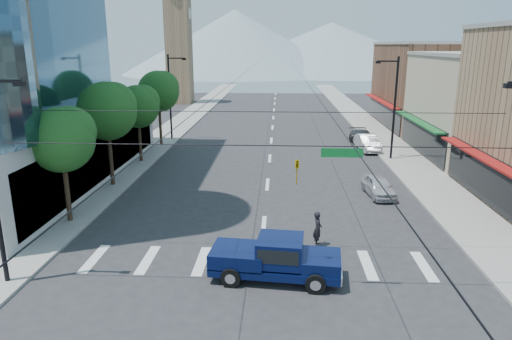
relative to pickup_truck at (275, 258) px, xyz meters
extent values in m
plane|color=#28282B|center=(-0.68, -0.01, -1.01)|extent=(160.00, 160.00, 0.00)
cube|color=gray|center=(-12.68, 39.99, -0.93)|extent=(4.00, 120.00, 0.15)
cube|color=gray|center=(11.32, 39.99, -0.93)|extent=(4.00, 120.00, 0.15)
cube|color=tan|center=(19.32, 23.99, 3.49)|extent=(12.00, 14.00, 9.00)
cube|color=brown|center=(19.32, 39.99, 3.99)|extent=(12.00, 18.00, 10.00)
cube|color=#8C6B4C|center=(-17.18, 61.99, 7.99)|extent=(4.00, 4.00, 18.00)
cone|color=gray|center=(-15.68, 149.99, 9.99)|extent=(80.00, 80.00, 22.00)
cone|color=gray|center=(19.32, 159.99, 7.99)|extent=(90.00, 90.00, 18.00)
cylinder|color=black|center=(-11.88, 5.99, 1.27)|extent=(0.28, 0.28, 4.55)
sphere|color=#1D4E1A|center=(-11.88, 5.99, 3.87)|extent=(3.64, 3.64, 3.64)
sphere|color=#1D4E1A|center=(-11.48, 6.29, 4.27)|extent=(2.86, 2.86, 2.86)
cylinder|color=black|center=(-11.88, 12.99, 1.55)|extent=(0.28, 0.28, 5.11)
sphere|color=#1D4E1A|center=(-11.88, 12.99, 4.47)|extent=(4.09, 4.09, 4.09)
sphere|color=#1D4E1A|center=(-11.48, 13.29, 4.87)|extent=(3.21, 3.21, 3.21)
cylinder|color=black|center=(-11.88, 19.99, 1.27)|extent=(0.28, 0.28, 4.55)
sphere|color=#1D4E1A|center=(-11.88, 19.99, 3.87)|extent=(3.64, 3.64, 3.64)
sphere|color=#1D4E1A|center=(-11.48, 20.29, 4.27)|extent=(2.86, 2.86, 2.86)
cylinder|color=black|center=(-11.88, 26.99, 1.55)|extent=(0.28, 0.28, 5.11)
sphere|color=#1D4E1A|center=(-11.88, 26.99, 4.47)|extent=(4.09, 4.09, 4.09)
sphere|color=#1D4E1A|center=(-11.48, 27.29, 4.87)|extent=(3.21, 3.21, 3.21)
cylinder|color=black|center=(-0.68, -1.01, 5.19)|extent=(21.60, 0.04, 0.04)
imported|color=gold|center=(0.82, -1.01, 4.14)|extent=(0.16, 0.20, 1.00)
cube|color=#0C6626|center=(2.52, -1.01, 4.94)|extent=(1.60, 0.06, 0.35)
cylinder|color=black|center=(-11.48, 29.99, 3.49)|extent=(0.20, 0.20, 9.00)
cube|color=black|center=(-10.58, 29.99, 7.59)|extent=(1.80, 0.12, 0.12)
cube|color=black|center=(-9.78, 29.99, 7.49)|extent=(0.40, 0.25, 0.18)
cylinder|color=black|center=(10.12, 21.99, 3.49)|extent=(0.20, 0.20, 9.00)
cube|color=black|center=(9.22, 21.99, 7.59)|extent=(1.80, 0.12, 0.12)
cube|color=black|center=(8.42, 21.99, 7.49)|extent=(0.40, 0.25, 0.18)
cube|color=#08123F|center=(0.02, 0.00, -0.45)|extent=(5.78, 2.59, 0.36)
cube|color=#08123F|center=(2.00, -0.20, -0.04)|extent=(1.82, 2.09, 0.56)
cube|color=#08123F|center=(0.22, -0.02, 0.37)|extent=(2.12, 2.07, 1.12)
cube|color=black|center=(0.22, -0.02, 0.47)|extent=(1.92, 2.08, 0.61)
cube|color=#08123F|center=(-1.60, 0.16, 0.01)|extent=(2.54, 2.26, 0.66)
cube|color=silver|center=(2.81, -0.28, -0.45)|extent=(0.32, 1.94, 0.36)
cube|color=silver|center=(-2.77, 0.28, -0.45)|extent=(0.32, 1.94, 0.31)
cylinder|color=black|center=(1.70, -1.15, -0.58)|extent=(0.88, 0.39, 0.86)
cylinder|color=black|center=(1.89, 0.78, -0.58)|extent=(0.88, 0.39, 0.86)
cylinder|color=black|center=(-1.85, -0.79, -0.58)|extent=(0.88, 0.39, 0.86)
cylinder|color=black|center=(-1.65, 1.14, -0.58)|extent=(0.88, 0.39, 0.86)
imported|color=black|center=(2.13, 3.55, -0.09)|extent=(0.46, 0.68, 1.83)
imported|color=silver|center=(6.92, 11.81, -0.33)|extent=(2.00, 4.12, 1.35)
imported|color=silver|center=(8.72, 25.66, -0.24)|extent=(2.02, 4.78, 1.54)
imported|color=#2F2F31|center=(8.72, 28.34, -0.28)|extent=(2.41, 5.14, 1.45)
camera|label=1|loc=(0.09, -18.09, 8.91)|focal=32.00mm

